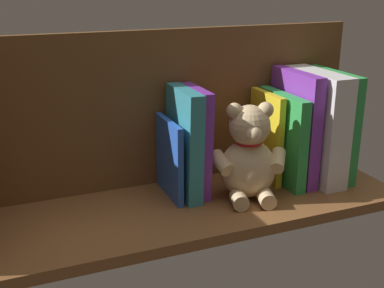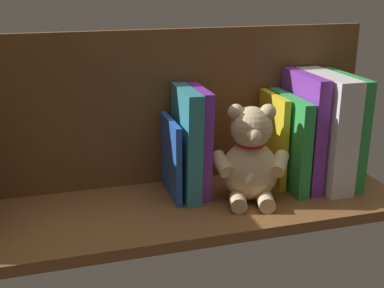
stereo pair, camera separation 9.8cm
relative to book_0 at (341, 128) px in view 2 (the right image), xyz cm
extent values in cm
cube|color=brown|center=(34.94, 2.48, -13.11)|extent=(86.67, 29.64, 2.20)
cube|color=brown|center=(34.94, -10.09, 4.75)|extent=(86.67, 1.50, 33.51)
cube|color=green|center=(0.00, 0.00, 0.00)|extent=(2.56, 17.89, 24.01)
cube|color=silver|center=(4.62, 0.60, 0.19)|extent=(5.46, 18.90, 24.39)
cube|color=purple|center=(9.35, -0.50, 0.26)|extent=(2.76, 16.90, 24.54)
cube|color=green|center=(12.56, -0.34, -2.00)|extent=(2.45, 17.22, 20.02)
cube|color=yellow|center=(15.13, -2.65, -2.03)|extent=(1.47, 12.58, 19.96)
ellipsoid|color=#D1B284|center=(23.16, 4.17, -5.90)|extent=(13.97, 13.12, 12.22)
sphere|color=#D1B284|center=(23.16, 4.17, 3.37)|extent=(8.40, 8.40, 8.40)
sphere|color=#D1B284|center=(20.12, 5.02, 6.52)|extent=(3.25, 3.25, 3.25)
sphere|color=#D1B284|center=(26.19, 3.33, 6.52)|extent=(3.25, 3.25, 3.25)
sphere|color=beige|center=(24.12, 7.61, 2.74)|extent=(3.25, 3.25, 3.25)
cylinder|color=#D1B284|center=(17.98, 7.20, -3.76)|extent=(5.82, 6.55, 4.52)
cylinder|color=#D1B284|center=(29.16, 4.09, -3.76)|extent=(3.32, 6.21, 4.52)
cylinder|color=#D1B284|center=(21.90, 9.91, -10.38)|extent=(4.36, 5.29, 3.25)
cylinder|color=#D1B284|center=(27.20, 8.44, -10.38)|extent=(4.36, 5.29, 3.25)
torus|color=red|center=(23.16, 4.17, 0.02)|extent=(6.87, 6.87, 0.95)
cube|color=purple|center=(32.07, -2.52, -0.80)|extent=(2.82, 12.86, 22.46)
cube|color=teal|center=(35.34, -1.86, -0.72)|extent=(3.57, 14.16, 22.63)
cube|color=blue|center=(38.10, -2.21, -3.81)|extent=(1.21, 13.47, 16.39)
camera|label=1|loc=(69.96, 88.24, 32.25)|focal=46.56mm
camera|label=2|loc=(60.72, 91.46, 32.25)|focal=46.56mm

